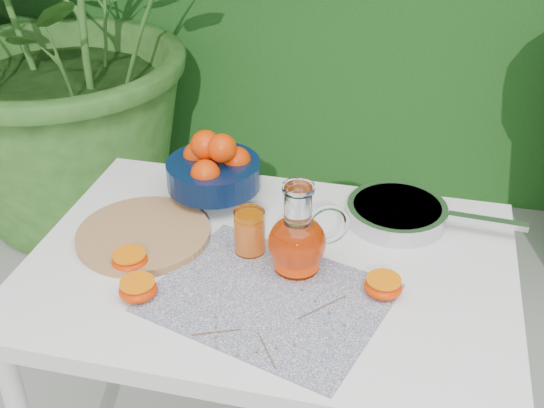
% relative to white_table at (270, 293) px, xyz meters
% --- Properties ---
extents(potted_plant_left, '(2.37, 2.37, 1.70)m').
position_rel_white_table_xyz_m(potted_plant_left, '(-1.08, 1.20, 0.18)').
color(potted_plant_left, '#2F5A1F').
rests_on(potted_plant_left, ground).
extents(white_table, '(1.00, 0.70, 0.75)m').
position_rel_white_table_xyz_m(white_table, '(0.00, 0.00, 0.00)').
color(white_table, white).
rests_on(white_table, ground).
extents(placemat, '(0.51, 0.44, 0.00)m').
position_rel_white_table_xyz_m(placemat, '(0.03, -0.11, 0.08)').
color(placemat, '#0B1340').
rests_on(placemat, white_table).
extents(cutting_board, '(0.35, 0.35, 0.02)m').
position_rel_white_table_xyz_m(cutting_board, '(-0.29, 0.02, 0.09)').
color(cutting_board, '#B07E4F').
rests_on(cutting_board, white_table).
extents(fruit_bowl, '(0.23, 0.23, 0.17)m').
position_rel_white_table_xyz_m(fruit_bowl, '(-0.19, 0.22, 0.16)').
color(fruit_bowl, black).
rests_on(fruit_bowl, white_table).
extents(juice_pitcher, '(0.18, 0.15, 0.19)m').
position_rel_white_table_xyz_m(juice_pitcher, '(0.06, -0.01, 0.15)').
color(juice_pitcher, white).
rests_on(juice_pitcher, white_table).
extents(juice_tumbler, '(0.08, 0.08, 0.10)m').
position_rel_white_table_xyz_m(juice_tumbler, '(-0.05, 0.03, 0.13)').
color(juice_tumbler, white).
rests_on(juice_tumbler, white_table).
extents(saute_pan, '(0.40, 0.24, 0.04)m').
position_rel_white_table_xyz_m(saute_pan, '(0.24, 0.22, 0.10)').
color(saute_pan, silver).
rests_on(saute_pan, white_table).
extents(orange_halves, '(0.61, 0.22, 0.04)m').
position_rel_white_table_xyz_m(orange_halves, '(-0.09, -0.10, 0.10)').
color(orange_halves, '#EA2D02').
rests_on(orange_halves, white_table).
extents(thyme_sprigs, '(0.27, 0.22, 0.01)m').
position_rel_white_table_xyz_m(thyme_sprigs, '(0.05, -0.20, 0.09)').
color(thyme_sprigs, brown).
rests_on(thyme_sprigs, white_table).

